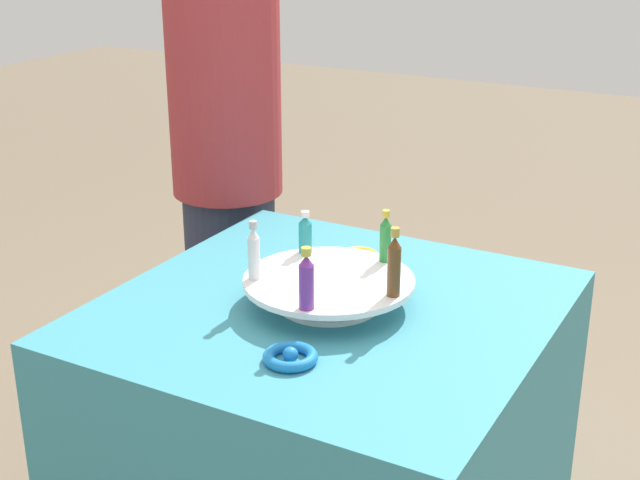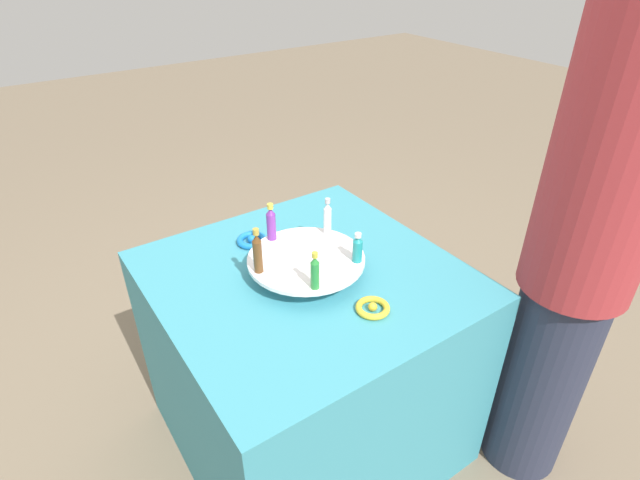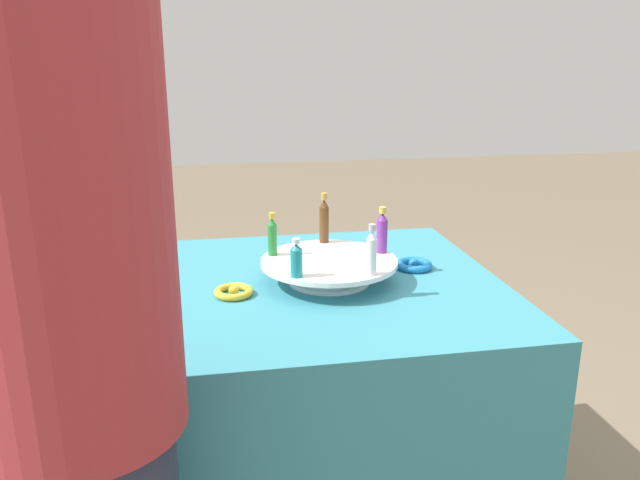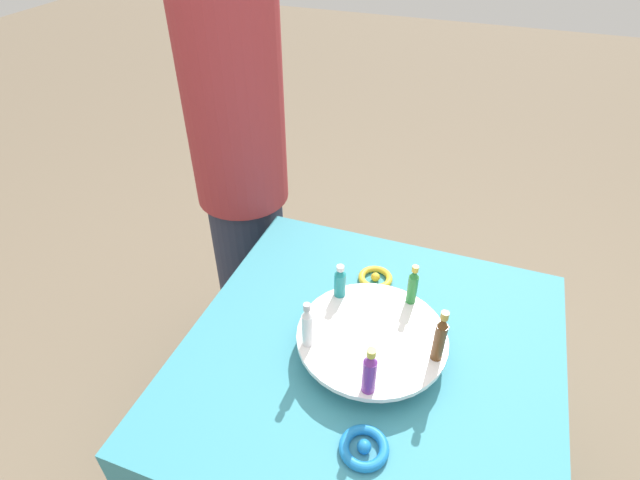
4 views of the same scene
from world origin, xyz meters
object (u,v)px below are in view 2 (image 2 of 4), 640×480
Objects in this scene: bottle_brown at (257,252)px; ribbon_bow_gold at (373,308)px; display_stand at (306,263)px; bottle_clear at (327,218)px; bottle_teal at (357,248)px; person_figure at (586,240)px; bottle_purple at (271,223)px; ribbon_bow_blue at (252,240)px; bottle_green at (315,272)px.

bottle_brown is 1.47× the size of ribbon_bow_gold.
bottle_clear reaches higher than display_stand.
bottle_teal is 0.05× the size of person_figure.
bottle_brown reaches higher than bottle_purple.
display_stand is 2.82× the size of bottle_clear.
bottle_teal reaches higher than ribbon_bow_blue.
bottle_teal is 0.61m from person_figure.
bottle_teal is 0.76× the size of bottle_clear.
bottle_brown is (-0.06, 0.27, 0.01)m from bottle_clear.
bottle_green is 0.18m from ribbon_bow_gold.
bottle_purple is at bearing -41.81° from bottle_brown.
bottle_brown is 0.08× the size of person_figure.
display_stand is 3.74× the size of bottle_teal.
person_figure reaches higher than bottle_clear.
bottle_purple is (0.24, 0.14, 0.01)m from bottle_teal.
bottle_clear is 1.01× the size of bottle_purple.
ribbon_bow_blue is at bearing -0.89° from bottle_green.
bottle_clear is 0.28m from bottle_brown.
bottle_teal is at bearing -149.81° from bottle_purple.
bottle_green is 1.13× the size of ribbon_bow_blue.
person_figure reaches higher than display_stand.
person_figure is (-0.38, -0.46, 0.06)m from bottle_teal.
bottle_teal is at bearing 174.19° from bottle_clear.
bottle_clear reaches higher than bottle_teal.
bottle_green is at bearing -149.81° from bottle_brown.
bottle_teal is at bearing -154.30° from ribbon_bow_blue.
bottle_clear is at bearing -77.81° from bottle_brown.
bottle_green reaches higher than bottle_teal.
ribbon_bow_gold is (-0.24, -0.05, -0.03)m from display_stand.
bottle_brown is at bearing 138.19° from bottle_purple.
ribbon_bow_gold is at bearing -167.47° from ribbon_bow_blue.
ribbon_bow_blue is (0.23, -0.09, -0.11)m from bottle_brown.
display_stand is 0.76m from person_figure.
bottle_clear is at bearing -11.17° from person_figure.
person_figure is (-0.72, -0.63, 0.15)m from ribbon_bow_blue.
ribbon_bow_gold is 0.05× the size of person_figure.
bottle_clear reaches higher than bottle_purple.
person_figure reaches higher than ribbon_bow_blue.
person_figure is at bearing -136.07° from bottle_purple.
bottle_teal reaches higher than ribbon_bow_gold.
bottle_teal is 0.17m from bottle_clear.
display_stand is 0.25m from ribbon_bow_gold.
ribbon_bow_blue is at bearing 13.02° from bottle_purple.
ribbon_bow_gold is at bearing -142.00° from bottle_brown.
bottle_green is 1.20× the size of ribbon_bow_gold.
ribbon_bow_gold is (-0.25, -0.20, -0.11)m from bottle_brown.
ribbon_bow_blue is 0.97m from person_figure.
bottle_purple is at bearing 12.19° from display_stand.
bottle_clear is 0.89× the size of bottle_brown.
bottle_brown is 0.34m from ribbon_bow_gold.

